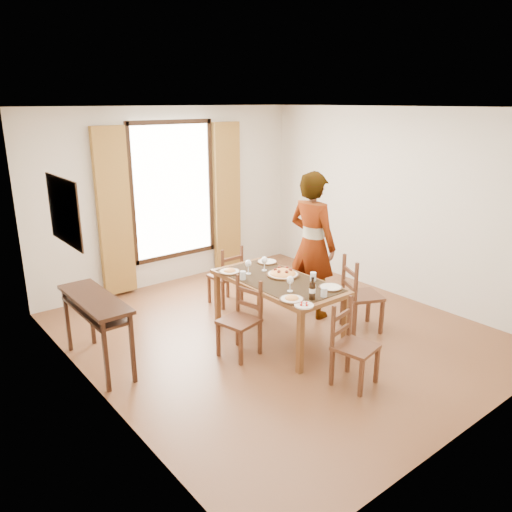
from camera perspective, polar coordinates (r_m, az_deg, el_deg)
ground at (r=6.31m, az=2.38°, el=-8.73°), size 5.00×5.00×0.00m
room_shell at (r=5.89m, az=1.71°, el=5.29°), size 4.60×5.10×2.74m
console_table at (r=5.56m, az=-17.91°, el=-5.61°), size 0.38×1.20×0.80m
dining_table at (r=5.91m, az=2.51°, el=-3.39°), size 0.82×1.65×0.76m
chair_west at (r=5.64m, az=-1.74°, el=-7.42°), size 0.46×0.46×0.88m
chair_north at (r=7.01m, az=-3.39°, el=-2.44°), size 0.39×0.39×0.86m
chair_south at (r=5.18m, az=10.99°, el=-10.17°), size 0.46×0.46×0.87m
chair_east at (r=6.34m, az=11.82°, el=-4.56°), size 0.56×0.56×0.96m
man at (r=6.56m, az=6.45°, el=1.26°), size 0.81×0.63×1.93m
plate_sw at (r=5.29m, az=4.11°, el=-4.79°), size 0.27×0.27×0.05m
plate_se at (r=5.66m, az=8.53°, el=-3.41°), size 0.27×0.27×0.05m
plate_nw at (r=6.12m, az=-3.03°, el=-1.65°), size 0.27×0.27×0.05m
plate_ne at (r=6.48m, az=1.27°, el=-0.53°), size 0.27×0.27×0.05m
pasta_platter at (r=6.00m, az=3.09°, el=-1.81°), size 0.40×0.40×0.10m
caprese_plate at (r=5.15m, az=5.51°, el=-5.52°), size 0.20×0.20×0.04m
wine_glass_a at (r=5.50m, az=3.92°, el=-3.16°), size 0.08×0.08×0.18m
wine_glass_b at (r=6.16m, az=0.97°, el=-0.86°), size 0.08×0.08×0.18m
wine_glass_c at (r=6.04m, az=-0.89°, el=-1.23°), size 0.08×0.08×0.18m
tumbler_a at (r=5.87m, az=6.55°, el=-2.35°), size 0.07×0.07×0.10m
tumbler_b at (r=5.87m, az=-1.51°, el=-2.23°), size 0.07×0.07×0.10m
tumbler_c at (r=5.41m, az=7.78°, el=-4.13°), size 0.07×0.07×0.10m
wine_bottle at (r=5.30m, az=6.46°, el=-3.69°), size 0.07×0.07×0.25m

